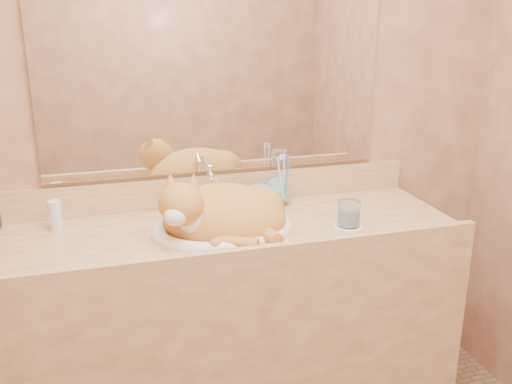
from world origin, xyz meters
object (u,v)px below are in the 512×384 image
object	(u,v)px
cat	(219,212)
toothbrush_cup	(284,196)
water_glass	(349,213)
sink_basin	(223,210)
vanity_counter	(236,331)
soap_dispenser	(272,191)

from	to	relation	value
cat	toothbrush_cup	bearing A→B (deg)	52.28
water_glass	sink_basin	bearing A→B (deg)	165.95
vanity_counter	toothbrush_cup	xyz separation A→B (m)	(0.23, 0.15, 0.47)
cat	toothbrush_cup	world-z (taller)	cat
cat	vanity_counter	bearing A→B (deg)	50.01
sink_basin	toothbrush_cup	bearing A→B (deg)	28.81
soap_dispenser	toothbrush_cup	bearing A→B (deg)	30.95
toothbrush_cup	cat	bearing A→B (deg)	-148.61
sink_basin	vanity_counter	bearing A→B (deg)	21.06
sink_basin	cat	distance (m)	0.02
sink_basin	soap_dispenser	world-z (taller)	soap_dispenser
vanity_counter	sink_basin	xyz separation A→B (m)	(-0.05, -0.02, 0.50)
vanity_counter	toothbrush_cup	size ratio (longest dim) A/B	16.21
toothbrush_cup	sink_basin	bearing A→B (deg)	-149.45
sink_basin	soap_dispenser	size ratio (longest dim) A/B	2.50
soap_dispenser	water_glass	bearing A→B (deg)	-56.84
toothbrush_cup	water_glass	xyz separation A→B (m)	(0.15, -0.27, 0.01)
cat	water_glass	size ratio (longest dim) A/B	4.71
soap_dispenser	water_glass	world-z (taller)	soap_dispenser
toothbrush_cup	water_glass	size ratio (longest dim) A/B	1.06
vanity_counter	cat	world-z (taller)	cat
sink_basin	toothbrush_cup	world-z (taller)	sink_basin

